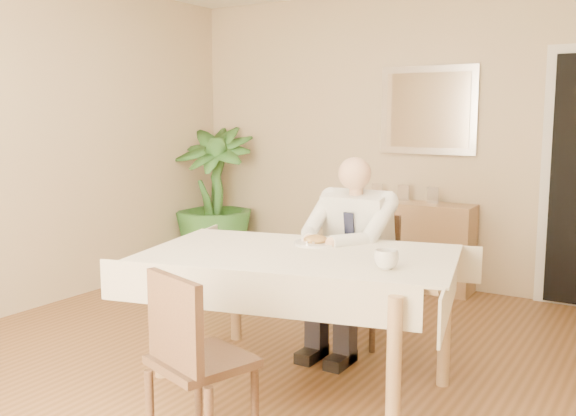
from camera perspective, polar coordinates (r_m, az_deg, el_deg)
The scene contains 16 objects.
room at distance 3.57m, azimuth -2.95°, elevation 4.87°, with size 5.00×5.02×2.60m.
mirror at distance 5.73m, azimuth 12.33°, elevation 8.48°, with size 0.86×0.04×0.76m.
dining_table at distance 3.60m, azimuth 1.07°, elevation -5.27°, with size 1.94×1.40×0.75m.
chair_far at distance 4.40m, azimuth 6.87°, elevation -5.44°, with size 0.41×0.41×0.84m.
chair_near at distance 2.94m, azimuth -8.58°, elevation -12.61°, with size 0.50×0.51×0.84m.
seated_man at distance 4.11m, azimuth 5.27°, elevation -3.28°, with size 0.48×0.72×1.24m.
plate at distance 3.80m, azimuth 2.47°, elevation -3.14°, with size 0.26×0.26×0.02m, color white.
food at distance 3.79m, azimuth 2.47°, elevation -2.81°, with size 0.14×0.14×0.06m, color brown.
knife at distance 3.72m, azimuth 2.56°, elevation -3.10°, with size 0.01×0.01×0.13m, color silver.
fork at distance 3.76m, azimuth 1.49°, elevation -2.98°, with size 0.01×0.01×0.13m, color silver.
coffee_mug at distance 3.23m, azimuth 8.72°, elevation -4.54°, with size 0.12×0.12×0.10m, color white.
sideboard at distance 5.71m, azimuth 11.47°, elevation -3.33°, with size 0.95×0.32×0.76m, color #91744C.
photo_frame_left at distance 5.84m, azimuth 7.95°, elevation 1.49°, with size 0.10×0.02×0.14m, color silver.
photo_frame_center at distance 5.75m, azimuth 10.24°, elevation 1.33°, with size 0.10×0.02×0.14m, color silver.
photo_frame_right at distance 5.64m, azimuth 12.75°, elevation 1.12°, with size 0.10×0.02×0.14m, color silver.
potted_palm at distance 6.45m, azimuth -6.58°, elevation 0.96°, with size 0.78×0.78×1.39m, color #27551F.
Camera 1 is at (2.02, -2.94, 1.51)m, focal length 40.00 mm.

